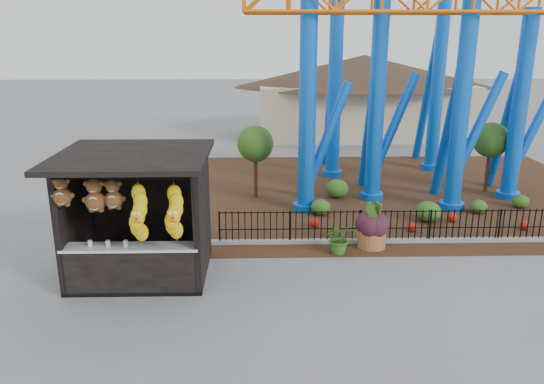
{
  "coord_description": "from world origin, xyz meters",
  "views": [
    {
      "loc": [
        -0.06,
        -11.07,
        5.77
      ],
      "look_at": [
        0.25,
        1.5,
        2.0
      ],
      "focal_mm": 35.0,
      "sensor_mm": 36.0,
      "label": 1
    }
  ],
  "objects_px": {
    "roller_coaster": "(407,13)",
    "potted_plant": "(339,238)",
    "terracotta_planter": "(372,238)",
    "prize_booth": "(137,219)"
  },
  "relations": [
    {
      "from": "prize_booth",
      "to": "terracotta_planter",
      "type": "relative_size",
      "value": 4.43
    },
    {
      "from": "roller_coaster",
      "to": "potted_plant",
      "type": "height_order",
      "value": "roller_coaster"
    },
    {
      "from": "roller_coaster",
      "to": "terracotta_planter",
      "type": "height_order",
      "value": "roller_coaster"
    },
    {
      "from": "potted_plant",
      "to": "roller_coaster",
      "type": "bearing_deg",
      "value": 50.57
    },
    {
      "from": "roller_coaster",
      "to": "potted_plant",
      "type": "xyz_separation_m",
      "value": [
        -3.02,
        -5.94,
        -6.0
      ]
    },
    {
      "from": "roller_coaster",
      "to": "terracotta_planter",
      "type": "bearing_deg",
      "value": -110.33
    },
    {
      "from": "terracotta_planter",
      "to": "potted_plant",
      "type": "bearing_deg",
      "value": -156.93
    },
    {
      "from": "terracotta_planter",
      "to": "potted_plant",
      "type": "distance_m",
      "value": 1.06
    },
    {
      "from": "prize_booth",
      "to": "potted_plant",
      "type": "relative_size",
      "value": 3.94
    },
    {
      "from": "prize_booth",
      "to": "roller_coaster",
      "type": "relative_size",
      "value": 0.32
    }
  ]
}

